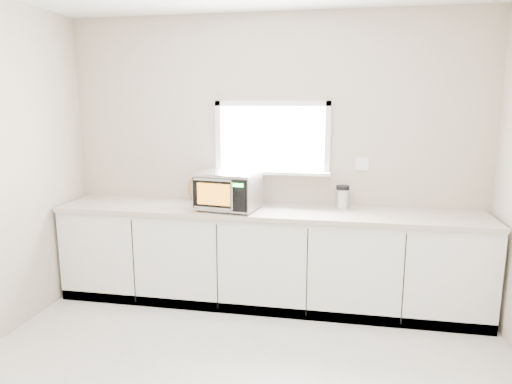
# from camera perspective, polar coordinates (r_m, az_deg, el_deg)

# --- Properties ---
(back_wall) EXTENTS (4.00, 0.17, 2.70)m
(back_wall) POSITION_cam_1_polar(r_m,az_deg,el_deg) (4.41, 2.04, 4.35)
(back_wall) COLOR #B5A290
(back_wall) RESTS_ON ground
(cabinets) EXTENTS (3.92, 0.60, 0.88)m
(cabinets) POSITION_cam_1_polar(r_m,az_deg,el_deg) (4.33, 1.35, -8.33)
(cabinets) COLOR silver
(cabinets) RESTS_ON ground
(countertop) EXTENTS (3.92, 0.64, 0.04)m
(countertop) POSITION_cam_1_polar(r_m,az_deg,el_deg) (4.19, 1.36, -2.43)
(countertop) COLOR #BAAF9A
(countertop) RESTS_ON cabinets
(microwave) EXTENTS (0.58, 0.50, 0.34)m
(microwave) POSITION_cam_1_polar(r_m,az_deg,el_deg) (4.16, -3.48, 0.24)
(microwave) COLOR black
(microwave) RESTS_ON countertop
(knife_block) EXTENTS (0.12, 0.23, 0.33)m
(knife_block) POSITION_cam_1_polar(r_m,az_deg,el_deg) (4.21, -3.12, -0.16)
(knife_block) COLOR #48251A
(knife_block) RESTS_ON countertop
(cutting_board) EXTENTS (0.27, 0.06, 0.27)m
(cutting_board) POSITION_cam_1_polar(r_m,az_deg,el_deg) (4.56, -6.91, 0.57)
(cutting_board) COLOR #9F793D
(cutting_board) RESTS_ON countertop
(coffee_grinder) EXTENTS (0.13, 0.13, 0.22)m
(coffee_grinder) POSITION_cam_1_polar(r_m,az_deg,el_deg) (4.29, 10.76, -0.58)
(coffee_grinder) COLOR silver
(coffee_grinder) RESTS_ON countertop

